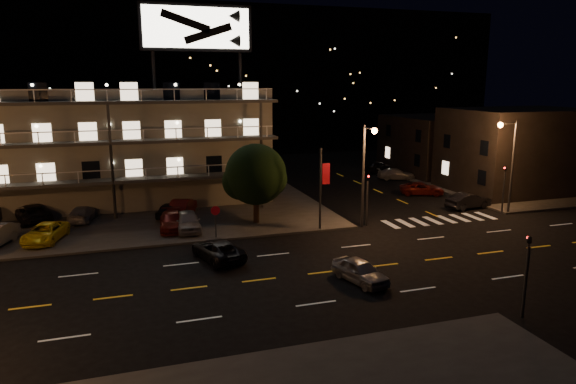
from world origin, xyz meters
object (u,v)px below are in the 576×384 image
object	(u,v)px
road_car_east	(360,271)
lot_car_2	(45,233)
lot_car_7	(82,214)
tree	(255,176)
side_car_0	(468,201)
lot_car_4	(188,221)
road_car_west	(218,250)

from	to	relation	value
road_car_east	lot_car_2	bearing A→B (deg)	129.22
lot_car_7	lot_car_2	bearing A→B (deg)	76.67
road_car_east	tree	bearing A→B (deg)	86.75
lot_car_7	side_car_0	xyz separation A→B (m)	(32.79, -5.40, -0.06)
lot_car_2	lot_car_7	size ratio (longest dim) A/B	1.07
lot_car_4	side_car_0	size ratio (longest dim) A/B	1.01
side_car_0	road_car_east	size ratio (longest dim) A/B	1.11
side_car_0	road_car_west	distance (m)	24.78
lot_car_4	road_car_east	xyz separation A→B (m)	(8.15, -12.95, -0.23)
road_car_east	side_car_0	bearing A→B (deg)	22.91
lot_car_4	road_car_east	world-z (taller)	lot_car_4
tree	lot_car_2	distance (m)	15.71
tree	side_car_0	distance (m)	19.81
side_car_0	road_car_west	world-z (taller)	side_car_0
tree	road_car_west	bearing A→B (deg)	-120.71
lot_car_4	road_car_east	distance (m)	15.31
tree	lot_car_2	bearing A→B (deg)	-178.84
lot_car_2	lot_car_4	distance (m)	9.95
tree	road_car_west	xyz separation A→B (m)	(-4.36, -7.34, -3.27)
side_car_0	road_car_west	size ratio (longest dim) A/B	0.92
tree	road_car_west	size ratio (longest dim) A/B	1.37
tree	lot_car_7	world-z (taller)	tree
road_car_west	lot_car_7	bearing A→B (deg)	-69.02
lot_car_2	side_car_0	distance (m)	34.93
lot_car_7	side_car_0	size ratio (longest dim) A/B	0.99
lot_car_7	road_car_west	distance (m)	14.93
tree	lot_car_4	distance (m)	6.27
lot_car_2	side_car_0	world-z (taller)	side_car_0
side_car_0	road_car_west	xyz separation A→B (m)	(-23.89, -6.59, -0.06)
tree	lot_car_7	distance (m)	14.40
lot_car_7	road_car_east	bearing A→B (deg)	141.12
road_car_west	tree	bearing A→B (deg)	-136.30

